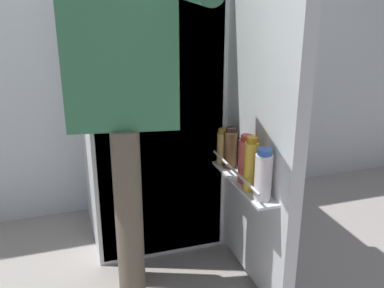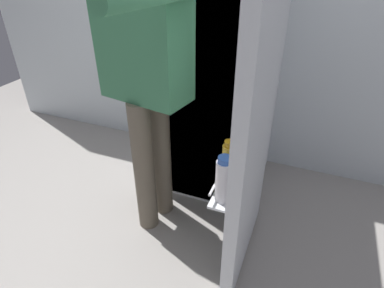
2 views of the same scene
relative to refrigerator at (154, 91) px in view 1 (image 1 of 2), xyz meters
The scene contains 4 objects.
ground_plane 0.99m from the refrigerator, 93.35° to the right, with size 6.17×6.17×0.00m, color gray.
kitchen_wall 0.58m from the refrigerator, 94.00° to the left, with size 4.40×0.10×2.45m, color silver.
refrigerator is the anchor object (origin of this frame).
person 0.58m from the refrigerator, 114.96° to the right, with size 0.56×0.81×1.67m.
Camera 1 is at (-0.49, -1.77, 1.39)m, focal length 41.73 mm.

